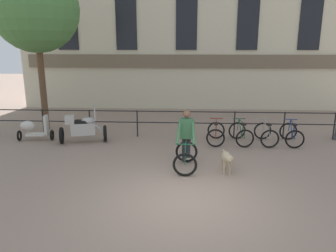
{
  "coord_description": "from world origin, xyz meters",
  "views": [
    {
      "loc": [
        -0.04,
        -7.08,
        3.63
      ],
      "look_at": [
        -0.55,
        2.86,
        1.05
      ],
      "focal_mm": 35.0,
      "sensor_mm": 36.0,
      "label": 1
    }
  ],
  "objects": [
    {
      "name": "tree_canalside_left",
      "position": [
        -5.92,
        6.14,
        4.85
      ],
      "size": [
        3.4,
        3.4,
        6.57
      ],
      "color": "brown",
      "rests_on": "ground_plane"
    },
    {
      "name": "parked_bicycle_far_end",
      "position": [
        3.85,
        4.54,
        0.36
      ],
      "size": [
        0.75,
        1.16,
        0.86
      ],
      "rotation": [
        0.0,
        0.0,
        3.06
      ],
      "color": "black",
      "rests_on": "ground_plane"
    },
    {
      "name": "ground_plane",
      "position": [
        0.0,
        0.0,
        0.0
      ],
      "size": [
        60.0,
        60.0,
        0.0
      ],
      "primitive_type": "plane",
      "color": "gray"
    },
    {
      "name": "dog",
      "position": [
        1.16,
        1.63,
        0.46
      ],
      "size": [
        0.31,
        0.94,
        0.66
      ],
      "rotation": [
        0.0,
        0.0,
        0.11
      ],
      "color": "tan",
      "rests_on": "ground_plane"
    },
    {
      "name": "parked_bicycle_near_lamp",
      "position": [
        1.12,
        4.54,
        0.36
      ],
      "size": [
        0.78,
        1.17,
        0.86
      ],
      "rotation": [
        0.0,
        0.0,
        3.03
      ],
      "color": "black",
      "rests_on": "ground_plane"
    },
    {
      "name": "parked_motorcycle",
      "position": [
        -3.76,
        4.31,
        0.56
      ],
      "size": [
        1.78,
        0.99,
        1.35
      ],
      "rotation": [
        0.0,
        0.0,
        1.8
      ],
      "color": "black",
      "rests_on": "ground_plane"
    },
    {
      "name": "parked_bicycle_mid_left",
      "position": [
        2.03,
        4.54,
        0.36
      ],
      "size": [
        0.77,
        1.17,
        0.86
      ],
      "rotation": [
        0.0,
        0.0,
        3.25
      ],
      "color": "black",
      "rests_on": "ground_plane"
    },
    {
      "name": "parked_scooter",
      "position": [
        -5.68,
        4.47,
        0.46
      ],
      "size": [
        1.32,
        0.55,
        0.96
      ],
      "rotation": [
        0.0,
        0.0,
        1.69
      ],
      "color": "black",
      "rests_on": "ground_plane"
    },
    {
      "name": "canal_railing",
      "position": [
        -0.0,
        5.2,
        0.71
      ],
      "size": [
        15.05,
        0.05,
        1.05
      ],
      "color": "black",
      "rests_on": "ground_plane"
    },
    {
      "name": "parked_bicycle_mid_right",
      "position": [
        2.94,
        4.54,
        0.36
      ],
      "size": [
        0.67,
        1.12,
        0.86
      ],
      "rotation": [
        0.0,
        0.0,
        3.15
      ],
      "color": "black",
      "rests_on": "ground_plane"
    },
    {
      "name": "cyclist_with_bike",
      "position": [
        0.02,
        2.06,
        0.76
      ],
      "size": [
        0.73,
        1.2,
        1.7
      ],
      "rotation": [
        0.0,
        0.0,
        -0.04
      ],
      "color": "black",
      "rests_on": "ground_plane"
    }
  ]
}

